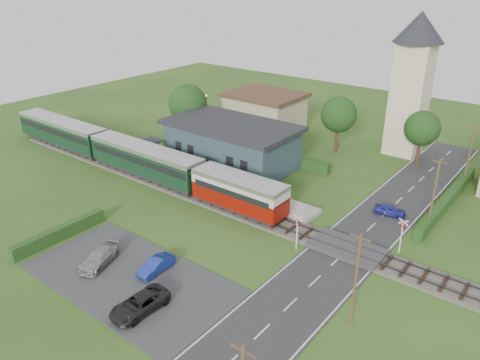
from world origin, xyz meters
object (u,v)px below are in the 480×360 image
Objects in this scene: house_west at (264,111)px; pedestrian_near at (245,188)px; church_tower at (413,74)px; car_on_road at (390,210)px; pedestrian_far at (166,160)px; station_building at (231,144)px; car_park_silver at (99,258)px; car_park_dark at (140,304)px; equipment_hut at (151,150)px; crossing_signal_near at (297,227)px; train at (127,153)px; crossing_signal_far at (402,231)px; car_park_blue at (156,265)px.

house_west is 6.69× the size of pedestrian_near.
house_west is at bearing -171.47° from church_tower.
car_on_road is 1.92× the size of pedestrian_far.
station_building reaches higher than car_park_silver.
station_building is 3.61× the size of car_park_dark.
station_building is at bearing -26.50° from pedestrian_near.
equipment_hut is 9.92m from station_building.
crossing_signal_near reaches higher than car_park_silver.
train is 4.52m from pedestrian_far.
crossing_signal_near is (21.40, -25.41, -0.65)m from house_west.
church_tower reaches higher than car_park_silver.
house_west reaches higher than crossing_signal_near.
crossing_signal_near is (24.40, -5.61, 0.39)m from equipment_hut.
car_park_silver is (5.06, -23.29, -2.01)m from station_building.
crossing_signal_near is 11.59m from car_on_road.
pedestrian_far is at bearing 13.97° from pedestrian_near.
equipment_hut is 0.14× the size of church_tower.
church_tower is at bearing 110.02° from crossing_signal_far.
house_west is at bearing 85.70° from car_park_silver.
car_park_blue is at bearing 115.49° from pedestrian_near.
crossing_signal_near reaches higher than pedestrian_near.
car_park_silver is at bearing 134.80° from car_on_road.
crossing_signal_far is at bearing -164.60° from pedestrian_near.
car_park_blue is 0.81× the size of car_park_silver.
station_building is at bearing -70.35° from house_west.
car_on_road is (4.00, 10.77, -1.58)m from crossing_signal_near.
church_tower reaches higher than train.
crossing_signal_far is 0.79× the size of car_park_silver.
pedestrian_far is at bearing 178.79° from crossing_signal_far.
station_building is 0.91× the size of church_tower.
station_building is 23.91m from car_park_silver.
station_building is 14.87m from house_west.
house_west is 3.30× the size of crossing_signal_far.
crossing_signal_far is 28.88m from pedestrian_far.
crossing_signal_near is at bearing 26.95° from car_park_silver.
car_park_dark is (-11.51, -18.51, -1.45)m from crossing_signal_far.
crossing_signal_near is (16.40, -11.40, -0.55)m from station_building.
pedestrian_near is at bearing 102.31° from car_on_road.
church_tower is 5.88× the size of car_on_road.
pedestrian_near is at bearing 63.99° from car_park_silver.
car_park_dark is (12.09, -25.11, -2.00)m from station_building.
car_park_silver reaches higher than car_park_blue.
car_park_silver is (10.06, -37.29, -2.11)m from house_west.
station_building is at bearing 77.13° from car_on_road.
church_tower reaches higher than car_park_dark.
house_west is at bearing -12.84° from pedestrian_far.
equipment_hut reaches higher than pedestrian_near.
station_building is 4.88× the size of crossing_signal_near.
car_park_blue is 4.90m from car_park_silver.
equipment_hut is 20.05m from house_west.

